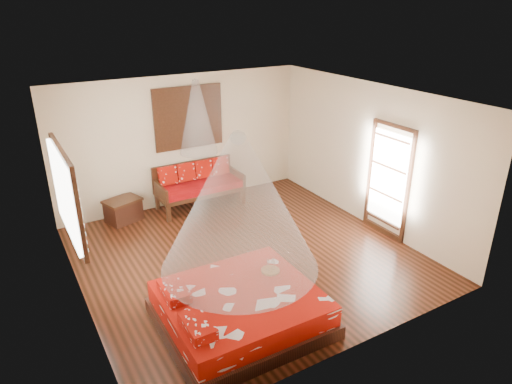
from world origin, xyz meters
TOP-DOWN VIEW (x-y plane):
  - room at (0.00, 0.00)m, footprint 5.54×5.54m
  - bed at (-0.99, -1.60)m, footprint 2.16×1.96m
  - daybed at (0.15, 2.38)m, footprint 1.84×0.82m
  - storage_chest at (-1.49, 2.45)m, footprint 0.81×0.69m
  - shutter_panel at (0.15, 2.72)m, footprint 1.52×0.06m
  - window_left at (-2.71, 0.20)m, footprint 0.10×1.74m
  - glazed_door at (2.72, -0.60)m, footprint 0.08×1.02m
  - wine_tray at (-0.33, -1.33)m, footprint 0.27×0.27m
  - mosquito_net_main at (-0.97, -1.60)m, footprint 2.06×2.06m
  - mosquito_net_daybed at (0.15, 2.25)m, footprint 0.78×0.78m

SIDE VIEW (x-z plane):
  - storage_chest at x=-1.49m, z-range 0.00..0.48m
  - bed at x=-0.99m, z-range -0.07..0.57m
  - daybed at x=0.15m, z-range 0.04..1.00m
  - wine_tray at x=-0.33m, z-range 0.45..0.67m
  - glazed_door at x=2.72m, z-range -0.01..2.15m
  - room at x=0.00m, z-range -0.02..2.82m
  - window_left at x=-2.71m, z-range 1.03..2.37m
  - mosquito_net_main at x=-0.97m, z-range 0.95..2.75m
  - shutter_panel at x=0.15m, z-range 1.24..2.56m
  - mosquito_net_daybed at x=0.15m, z-range 1.25..2.75m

